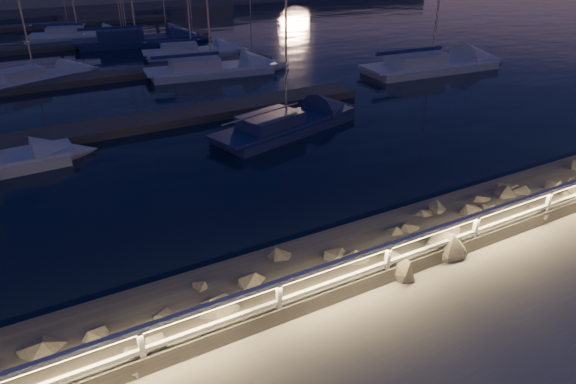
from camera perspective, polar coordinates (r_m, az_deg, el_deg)
name	(u,v)px	position (r m, az deg, el deg)	size (l,w,h in m)	color
ground	(353,292)	(12.60, 7.19, -10.95)	(400.00, 400.00, 0.00)	#A9A599
harbor_water	(98,68)	(40.50, -20.37, 12.77)	(400.00, 440.00, 0.60)	black
guard_rail	(352,266)	(12.11, 7.14, -8.15)	(44.11, 0.12, 1.06)	white
riprap	(307,273)	(13.45, 2.12, -9.03)	(19.88, 2.80, 1.40)	#666258
floating_docks	(93,57)	(41.63, -20.84, 13.84)	(22.00, 36.00, 0.40)	#554D46
sailboat_c	(208,68)	(34.86, -8.89, 13.41)	(8.73, 3.60, 14.39)	silver
sailboat_d	(283,124)	(23.99, -0.58, 7.56)	(8.04, 4.21, 13.10)	navy
sailboat_g	(189,51)	(40.93, -10.95, 15.14)	(7.45, 3.44, 12.21)	silver
sailboat_h	(428,64)	(36.73, 15.27, 13.53)	(10.18, 3.79, 16.86)	silver
sailboat_j	(32,77)	(35.92, -26.53, 11.32)	(7.18, 4.54, 11.93)	silver
sailboat_k	(76,35)	(50.45, -22.51, 15.83)	(8.33, 4.73, 13.65)	silver
sailboat_l	(133,40)	(46.32, -16.84, 15.91)	(10.19, 4.23, 16.74)	navy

